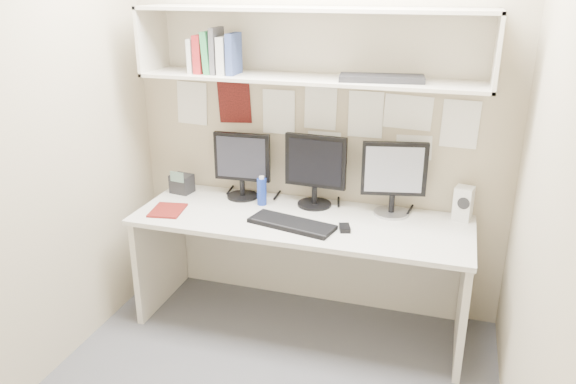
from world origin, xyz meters
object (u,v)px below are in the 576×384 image
(desk, at_px, (301,271))
(maroon_notebook, at_px, (168,210))
(monitor_center, at_px, (315,168))
(speaker, at_px, (463,203))
(keyboard, at_px, (292,224))
(desk_phone, at_px, (182,183))
(monitor_left, at_px, (242,162))
(monitor_right, at_px, (394,175))

(desk, height_order, maroon_notebook, maroon_notebook)
(monitor_center, relative_size, maroon_notebook, 1.97)
(monitor_center, bearing_deg, desk, -92.90)
(speaker, bearing_deg, keyboard, -144.82)
(desk, distance_m, desk_phone, 0.99)
(desk, bearing_deg, keyboard, -98.11)
(maroon_notebook, bearing_deg, monitor_left, 37.32)
(maroon_notebook, bearing_deg, keyboard, -7.97)
(desk, distance_m, speaker, 1.06)
(monitor_left, height_order, monitor_right, monitor_right)
(monitor_center, relative_size, keyboard, 0.90)
(monitor_left, relative_size, maroon_notebook, 1.86)
(monitor_left, relative_size, monitor_right, 0.95)
(monitor_center, distance_m, monitor_right, 0.48)
(speaker, bearing_deg, maroon_notebook, -154.28)
(monitor_left, distance_m, monitor_center, 0.48)
(desk, xyz_separation_m, desk_phone, (-0.88, 0.18, 0.43))
(keyboard, relative_size, maroon_notebook, 2.20)
(monitor_left, xyz_separation_m, keyboard, (0.44, -0.35, -0.22))
(monitor_center, xyz_separation_m, speaker, (0.89, 0.03, -0.15))
(monitor_left, xyz_separation_m, desk_phone, (-0.42, -0.04, -0.17))
(maroon_notebook, bearing_deg, desk, 1.46)
(monitor_left, height_order, keyboard, monitor_left)
(speaker, bearing_deg, monitor_center, -165.21)
(speaker, bearing_deg, desk_phone, -164.89)
(monitor_right, height_order, maroon_notebook, monitor_right)
(monitor_right, distance_m, keyboard, 0.68)
(monitor_right, height_order, keyboard, monitor_right)
(monitor_right, bearing_deg, monitor_left, 168.14)
(monitor_center, distance_m, desk_phone, 0.92)
(monitor_right, height_order, speaker, monitor_right)
(keyboard, distance_m, maroon_notebook, 0.79)
(maroon_notebook, bearing_deg, monitor_center, 14.83)
(monitor_left, xyz_separation_m, maroon_notebook, (-0.35, -0.37, -0.23))
(speaker, relative_size, maroon_notebook, 0.88)
(keyboard, relative_size, speaker, 2.49)
(speaker, bearing_deg, monitor_left, -165.96)
(monitor_left, distance_m, maroon_notebook, 0.56)
(desk, distance_m, maroon_notebook, 0.90)
(monitor_left, bearing_deg, desk, -28.70)
(desk, xyz_separation_m, monitor_right, (0.51, 0.22, 0.61))
(desk, relative_size, maroon_notebook, 8.73)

